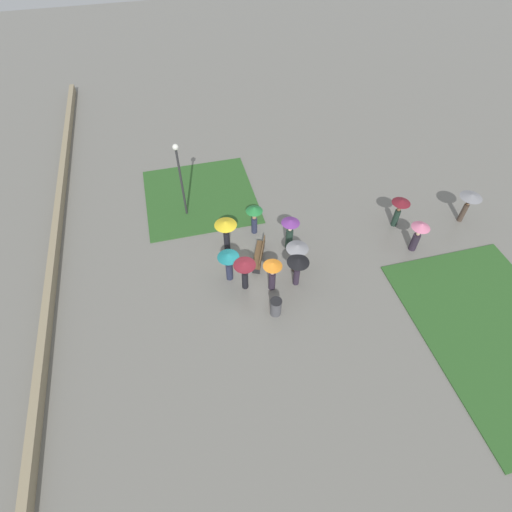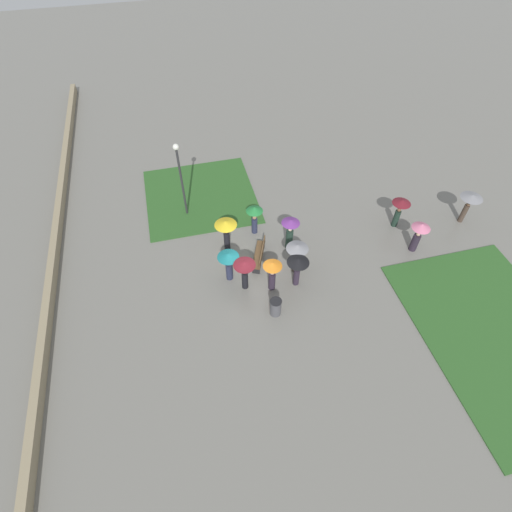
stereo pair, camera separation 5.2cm
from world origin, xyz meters
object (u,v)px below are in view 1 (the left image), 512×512
trash_bin (276,307)px  crowd_person_teal (229,261)px  lone_walker_mid_plaza (469,200)px  crowd_person_grey (297,252)px  crowd_person_black (298,264)px  crowd_person_orange (272,271)px  crowd_person_purple (290,230)px  lamp_post (180,172)px  lone_walker_near_lawn (400,207)px  crowd_person_green (254,215)px  park_bench (260,254)px  lone_walker_far_path (419,232)px  crowd_person_maroon (245,269)px  crowd_person_yellow (226,228)px

trash_bin → crowd_person_teal: (-2.56, -1.64, 0.81)m
crowd_person_teal → lone_walker_mid_plaza: 13.58m
trash_bin → crowd_person_grey: (-2.30, 1.70, 0.82)m
crowd_person_teal → lone_walker_mid_plaza: size_ratio=0.95×
trash_bin → crowd_person_teal: size_ratio=0.53×
crowd_person_black → crowd_person_orange: crowd_person_orange is taller
crowd_person_purple → crowd_person_teal: crowd_person_purple is taller
crowd_person_orange → lamp_post: bearing=-28.7°
crowd_person_black → crowd_person_grey: bearing=34.0°
lone_walker_mid_plaza → lone_walker_near_lawn: 3.86m
crowd_person_green → park_bench: bearing=-69.6°
lone_walker_far_path → lone_walker_near_lawn: size_ratio=1.01×
crowd_person_maroon → lone_walker_mid_plaza: bearing=-73.2°
lamp_post → lone_walker_near_lawn: (3.77, 11.18, -1.64)m
crowd_person_purple → crowd_person_black: 2.52m
crowd_person_grey → crowd_person_orange: crowd_person_orange is taller
lamp_post → crowd_person_maroon: 6.53m
crowd_person_green → crowd_person_purple: 2.14m
crowd_person_maroon → crowd_person_black: bearing=-89.4°
crowd_person_maroon → lone_walker_near_lawn: (-2.22, 9.11, -0.06)m
crowd_person_green → lone_walker_mid_plaza: 11.73m
crowd_person_yellow → trash_bin: bearing=-17.0°
trash_bin → crowd_person_yellow: bearing=-163.5°
trash_bin → lone_walker_far_path: (-2.13, 8.18, 0.75)m
trash_bin → crowd_person_purple: 4.41m
crowd_person_teal → lone_walker_near_lawn: 9.84m
park_bench → crowd_person_orange: bearing=25.9°
crowd_person_purple → crowd_person_orange: size_ratio=1.03×
park_bench → crowd_person_maroon: (1.49, -1.13, 0.89)m
lone_walker_mid_plaza → crowd_person_maroon: bearing=136.7°
crowd_person_yellow → lone_walker_far_path: crowd_person_yellow is taller
trash_bin → lone_walker_near_lawn: size_ratio=0.52×
lamp_post → crowd_person_green: size_ratio=2.55×
crowd_person_green → crowd_person_grey: 3.41m
crowd_person_black → crowd_person_teal: bearing=120.0°
crowd_person_maroon → crowd_person_purple: bearing=-44.4°
crowd_person_grey → crowd_person_black: bearing=-168.8°
lone_walker_far_path → park_bench: bearing=-23.5°
lamp_post → lone_walker_far_path: (5.69, 11.27, -1.72)m
trash_bin → crowd_person_purple: size_ratio=0.50×
crowd_person_maroon → crowd_person_yellow: crowd_person_yellow is taller
crowd_person_grey → crowd_person_yellow: (-2.28, -3.05, 0.21)m
trash_bin → crowd_person_yellow: 4.88m
crowd_person_green → crowd_person_purple: crowd_person_purple is taller
crowd_person_purple → crowd_person_maroon: bearing=166.3°
crowd_person_maroon → crowd_person_teal: bearing=50.2°
crowd_person_orange → lone_walker_mid_plaza: bearing=-136.4°
trash_bin → crowd_person_orange: (-1.46, 0.23, 0.79)m
crowd_person_teal → lone_walker_mid_plaza: bearing=84.4°
trash_bin → crowd_person_orange: bearing=171.2°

